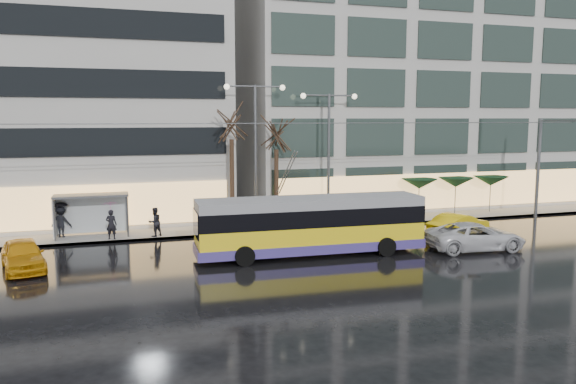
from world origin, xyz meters
name	(u,v)px	position (x,y,z in m)	size (l,w,h in m)	color
ground	(272,275)	(0.00, 0.00, 0.00)	(140.00, 140.00, 0.00)	black
sidewalk	(245,218)	(2.00, 14.00, 0.07)	(80.00, 10.00, 0.15)	gray
kerb	(263,232)	(2.00, 9.05, 0.07)	(80.00, 0.10, 0.15)	slate
building_right	(426,52)	(19.00, 19.00, 12.65)	(32.00, 14.00, 25.00)	#B0ACA8
trolleybus	(311,227)	(2.94, 2.96, 1.49)	(11.93, 4.82, 5.49)	yellow
catenary	(251,167)	(1.00, 7.94, 4.25)	(42.24, 5.12, 7.00)	#595B60
bus_shelter	(85,206)	(-8.38, 10.69, 1.96)	(4.20, 1.60, 2.51)	#595B60
street_lamp_near	(255,135)	(2.00, 10.80, 5.99)	(3.96, 0.36, 9.03)	#595B60
street_lamp_far	(329,139)	(7.00, 10.80, 5.71)	(3.96, 0.36, 8.53)	#595B60
tree_a	(231,118)	(0.50, 11.00, 7.09)	(3.20, 3.20, 8.40)	black
tree_b	(276,129)	(3.50, 11.20, 6.40)	(3.20, 3.20, 7.70)	black
parasol_a	(419,184)	(14.00, 11.00, 2.45)	(2.50, 2.50, 2.65)	#595B60
parasol_b	(456,182)	(17.00, 11.00, 2.45)	(2.50, 2.50, 2.65)	#595B60
parasol_c	(491,181)	(20.00, 11.00, 2.45)	(2.50, 2.50, 2.65)	#595B60
taxi_a	(23,255)	(-10.90, 4.24, 0.74)	(1.74, 4.33, 1.47)	orange
taxi_b	(459,225)	(12.82, 4.39, 0.73)	(1.54, 4.42, 1.46)	yellow
sedan_silver	(475,236)	(11.83, 1.39, 0.74)	(2.47, 5.35, 1.49)	silver
pedestrian_a	(111,215)	(-6.93, 9.40, 1.59)	(1.21, 1.23, 2.19)	black
pedestrian_b	(155,222)	(-4.49, 9.45, 1.01)	(1.05, 1.00, 1.72)	black
pedestrian_c	(61,218)	(-9.73, 10.83, 1.27)	(1.32, 1.02, 2.11)	black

